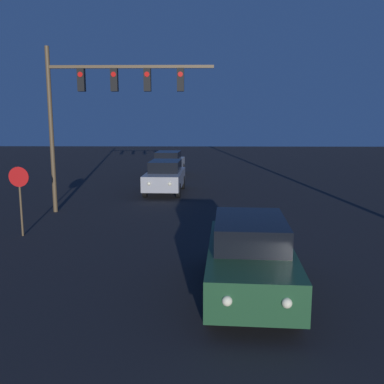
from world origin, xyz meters
name	(u,v)px	position (x,y,z in m)	size (l,w,h in m)	color
car_near	(250,256)	(1.36, 7.77, 0.89)	(2.09, 4.65, 1.69)	#1E4728
car_mid	(165,176)	(-1.60, 21.06, 0.89)	(2.00, 4.62, 1.69)	#99999E
car_far	(169,163)	(-1.91, 27.79, 0.89)	(2.06, 4.64, 1.69)	beige
traffic_signal_mast	(101,97)	(-3.74, 16.24, 4.75)	(6.73, 0.30, 6.73)	brown
stop_sign	(20,188)	(-5.69, 12.45, 1.61)	(0.66, 0.07, 2.33)	brown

